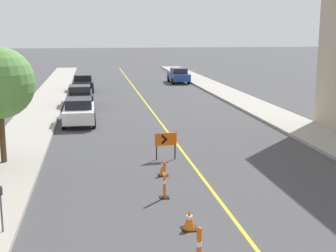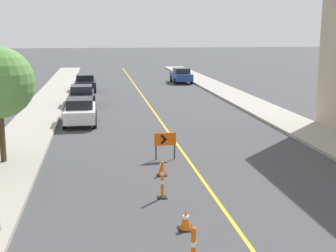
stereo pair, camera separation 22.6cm
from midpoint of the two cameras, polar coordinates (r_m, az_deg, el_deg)
lane_stripe at (r=37.13m, az=-2.44°, el=2.99°), size 0.12×67.56×0.01m
sidewalk_left at (r=37.09m, az=-14.31°, el=2.75°), size 2.82×67.56×0.17m
sidewalk_right at (r=38.69m, az=8.93°, el=3.33°), size 2.82×67.56×0.17m
traffic_cone_second at (r=13.53m, az=2.67°, el=-11.37°), size 0.43×0.43×0.58m
traffic_cone_third at (r=18.27m, az=-0.40°, el=-5.07°), size 0.38×0.38×0.65m
delineator_post_rear at (r=15.79m, az=-0.30°, el=-6.87°), size 0.31×0.31×1.28m
arrow_barricade_primary at (r=20.33m, az=-0.03°, el=-1.78°), size 0.96×0.13×1.20m
parked_car_curb_near at (r=28.53m, az=-10.44°, el=1.80°), size 1.93×4.30×1.59m
parked_car_curb_mid at (r=35.19m, az=-10.29°, el=3.64°), size 1.94×4.32×1.59m
parked_car_curb_far at (r=43.85m, az=-9.89°, el=5.20°), size 1.93×4.31×1.59m
parked_car_opposite_side at (r=50.49m, az=1.75°, el=6.19°), size 1.94×4.32×1.59m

